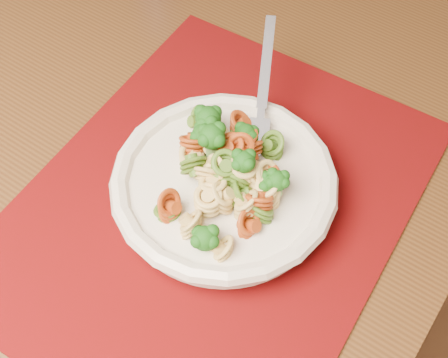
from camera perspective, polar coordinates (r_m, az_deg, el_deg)
dining_table at (r=0.82m, az=-10.35°, el=-2.22°), size 1.44×1.15×0.76m
placemat at (r=0.66m, az=-1.01°, el=-2.36°), size 0.57×0.51×0.00m
pasta_bowl at (r=0.64m, az=0.00°, el=-0.61°), size 0.23×0.23×0.04m
pasta_broccoli_heap at (r=0.62m, az=0.00°, el=0.31°), size 0.20×0.20×0.06m
fork at (r=0.66m, az=3.23°, el=4.51°), size 0.15×0.15×0.08m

